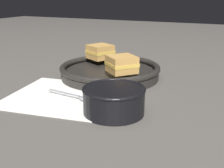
% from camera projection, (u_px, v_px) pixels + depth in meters
% --- Properties ---
extents(ground_plane, '(4.00, 4.00, 0.00)m').
position_uv_depth(ground_plane, '(93.00, 100.00, 0.70)').
color(ground_plane, '#56514C').
extents(napkin, '(0.33, 0.29, 0.00)m').
position_uv_depth(napkin, '(68.00, 96.00, 0.72)').
color(napkin, white).
rests_on(napkin, ground_plane).
extents(soup_bowl, '(0.14, 0.14, 0.06)m').
position_uv_depth(soup_bowl, '(114.00, 98.00, 0.61)').
color(soup_bowl, black).
rests_on(soup_bowl, ground_plane).
extents(spoon, '(0.15, 0.03, 0.01)m').
position_uv_depth(spoon, '(80.00, 97.00, 0.69)').
color(spoon, '#9E9EA3').
rests_on(spoon, napkin).
extents(skillet, '(0.31, 0.42, 0.04)m').
position_uv_depth(skillet, '(110.00, 71.00, 0.88)').
color(skillet, black).
rests_on(skillet, ground_plane).
extents(sandwich_near_left, '(0.10, 0.10, 0.05)m').
position_uv_depth(sandwich_near_left, '(100.00, 52.00, 0.95)').
color(sandwich_near_left, '#C18E47').
rests_on(sandwich_near_left, skillet).
extents(sandwich_near_right, '(0.10, 0.10, 0.05)m').
position_uv_depth(sandwich_near_right, '(122.00, 64.00, 0.78)').
color(sandwich_near_right, '#C18E47').
rests_on(sandwich_near_right, skillet).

